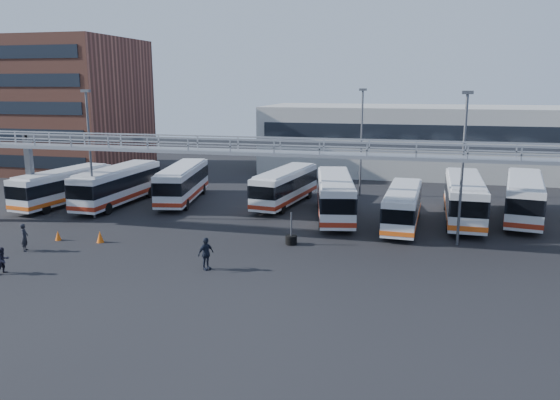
% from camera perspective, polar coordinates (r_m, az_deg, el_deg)
% --- Properties ---
extents(ground, '(140.00, 140.00, 0.00)m').
position_cam_1_polar(ground, '(33.13, -2.40, -6.69)').
color(ground, black).
rests_on(ground, ground).
extents(gantry, '(51.40, 5.15, 7.10)m').
position_cam_1_polar(gantry, '(37.40, 0.03, 4.17)').
color(gantry, '#96999F').
rests_on(gantry, ground).
extents(apartment_building, '(18.00, 15.00, 16.00)m').
position_cam_1_polar(apartment_building, '(73.83, -21.99, 9.16)').
color(apartment_building, brown).
rests_on(apartment_building, ground).
extents(warehouse, '(42.00, 14.00, 8.00)m').
position_cam_1_polar(warehouse, '(68.52, 16.45, 6.02)').
color(warehouse, '#9E9E99').
rests_on(warehouse, ground).
extents(light_pole_left, '(0.70, 0.35, 10.21)m').
position_cam_1_polar(light_pole_left, '(45.73, -19.26, 5.22)').
color(light_pole_left, '#4C4F54').
rests_on(light_pole_left, ground).
extents(light_pole_mid, '(0.70, 0.35, 10.21)m').
position_cam_1_polar(light_pole_mid, '(37.59, 18.57, 3.91)').
color(light_pole_mid, '#4C4F54').
rests_on(light_pole_mid, ground).
extents(light_pole_back, '(0.70, 0.35, 10.21)m').
position_cam_1_polar(light_pole_back, '(52.57, 8.51, 6.57)').
color(light_pole_back, '#4C4F54').
rests_on(light_pole_back, ground).
extents(bus_0, '(3.81, 10.67, 3.17)m').
position_cam_1_polar(bus_0, '(52.16, -21.71, 1.39)').
color(bus_0, silver).
rests_on(bus_0, ground).
extents(bus_1, '(2.89, 11.27, 3.40)m').
position_cam_1_polar(bus_1, '(50.59, -16.61, 1.59)').
color(bus_1, silver).
rests_on(bus_1, ground).
extents(bus_2, '(4.36, 11.23, 3.33)m').
position_cam_1_polar(bus_2, '(50.77, -10.13, 1.89)').
color(bus_2, silver).
rests_on(bus_2, ground).
extents(bus_4, '(3.96, 10.77, 3.20)m').
position_cam_1_polar(bus_4, '(48.55, 0.55, 1.53)').
color(bus_4, silver).
rests_on(bus_4, ground).
extents(bus_5, '(4.66, 11.64, 3.45)m').
position_cam_1_polar(bus_5, '(43.94, 5.76, 0.53)').
color(bus_5, silver).
rests_on(bus_5, ground).
extents(bus_6, '(2.81, 10.07, 3.03)m').
position_cam_1_polar(bus_6, '(42.05, 12.71, -0.56)').
color(bus_6, silver).
rests_on(bus_6, ground).
extents(bus_7, '(2.99, 11.63, 3.51)m').
position_cam_1_polar(bus_7, '(44.96, 18.69, 0.26)').
color(bus_7, silver).
rests_on(bus_7, ground).
extents(bus_8, '(4.45, 11.67, 3.46)m').
position_cam_1_polar(bus_8, '(47.19, 24.12, 0.34)').
color(bus_8, silver).
rests_on(bus_8, ground).
extents(pedestrian_a, '(0.67, 0.78, 1.82)m').
position_cam_1_polar(pedestrian_a, '(39.04, -25.15, -3.55)').
color(pedestrian_a, black).
rests_on(pedestrian_a, ground).
extents(pedestrian_b, '(0.73, 0.86, 1.55)m').
position_cam_1_polar(pedestrian_b, '(35.05, -26.96, -5.65)').
color(pedestrian_b, '#211F2B').
rests_on(pedestrian_b, ground).
extents(pedestrian_d, '(0.94, 1.22, 1.93)m').
position_cam_1_polar(pedestrian_d, '(32.15, -7.76, -5.58)').
color(pedestrian_d, black).
rests_on(pedestrian_d, ground).
extents(cone_left, '(0.54, 0.54, 0.67)m').
position_cam_1_polar(cone_left, '(40.88, -22.18, -3.46)').
color(cone_left, '#D3540B').
rests_on(cone_left, ground).
extents(cone_right, '(0.66, 0.66, 0.79)m').
position_cam_1_polar(cone_right, '(39.33, -18.29, -3.67)').
color(cone_right, '#D3540B').
rests_on(cone_right, ground).
extents(tire_stack, '(0.78, 0.78, 2.24)m').
position_cam_1_polar(tire_stack, '(36.92, 1.18, -4.09)').
color(tire_stack, black).
rests_on(tire_stack, ground).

